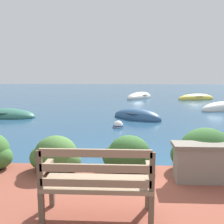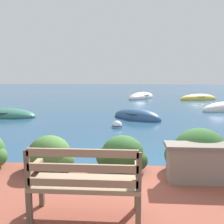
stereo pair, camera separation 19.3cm
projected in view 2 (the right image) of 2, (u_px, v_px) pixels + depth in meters
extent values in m
plane|color=navy|center=(128.00, 176.00, 4.83)|extent=(80.00, 80.00, 0.00)
cube|color=brown|center=(42.00, 191.00, 3.31)|extent=(0.06, 0.06, 0.40)
cube|color=brown|center=(137.00, 194.00, 3.23)|extent=(0.06, 0.06, 0.40)
cube|color=brown|center=(29.00, 208.00, 2.90)|extent=(0.06, 0.06, 0.40)
cube|color=brown|center=(138.00, 212.00, 2.82)|extent=(0.06, 0.06, 0.40)
cube|color=#8C755B|center=(86.00, 183.00, 3.03)|extent=(1.32, 0.48, 0.05)
cube|color=#8C755B|center=(82.00, 183.00, 2.81)|extent=(1.26, 0.04, 0.09)
cube|color=#8C755B|center=(82.00, 168.00, 2.78)|extent=(1.26, 0.04, 0.09)
cube|color=#8C755B|center=(82.00, 153.00, 2.75)|extent=(1.26, 0.04, 0.09)
cube|color=brown|center=(27.00, 169.00, 2.83)|extent=(0.06, 0.04, 0.45)
cube|color=brown|center=(139.00, 172.00, 2.75)|extent=(0.06, 0.04, 0.45)
cube|color=#8C755B|center=(34.00, 166.00, 3.04)|extent=(0.07, 0.43, 0.05)
cube|color=#8C755B|center=(138.00, 169.00, 2.96)|extent=(0.07, 0.43, 0.05)
ellipsoid|color=#426B33|center=(50.00, 153.00, 4.48)|extent=(0.76, 0.69, 0.65)
ellipsoid|color=#426B33|center=(40.00, 157.00, 4.57)|extent=(0.57, 0.51, 0.46)
ellipsoid|color=#426B33|center=(60.00, 160.00, 4.45)|extent=(0.53, 0.48, 0.42)
ellipsoid|color=#2D5628|center=(123.00, 153.00, 4.51)|extent=(0.76, 0.68, 0.64)
ellipsoid|color=#2D5628|center=(111.00, 157.00, 4.59)|extent=(0.57, 0.51, 0.45)
ellipsoid|color=#2D5628|center=(133.00, 160.00, 4.47)|extent=(0.53, 0.48, 0.42)
ellipsoid|color=#2D5628|center=(200.00, 150.00, 4.41)|extent=(0.94, 0.84, 0.80)
ellipsoid|color=#2D5628|center=(184.00, 155.00, 4.51)|extent=(0.70, 0.63, 0.56)
ellipsoid|color=#2D5628|center=(214.00, 159.00, 4.37)|extent=(0.66, 0.59, 0.52)
ellipsoid|color=#2D517A|center=(137.00, 117.00, 10.85)|extent=(2.44, 2.12, 0.77)
torus|color=#2D4157|center=(137.00, 113.00, 10.82)|extent=(1.34, 1.34, 0.07)
cube|color=#846647|center=(130.00, 113.00, 11.04)|extent=(0.53, 0.68, 0.04)
cube|color=#846647|center=(143.00, 114.00, 10.64)|extent=(0.53, 0.68, 0.04)
ellipsoid|color=#336B5B|center=(8.00, 115.00, 11.44)|extent=(2.99, 1.77, 0.66)
torus|color=#304F46|center=(7.00, 111.00, 11.41)|extent=(1.46, 1.46, 0.07)
cube|color=#846647|center=(0.00, 112.00, 11.53)|extent=(0.32, 0.99, 0.04)
cube|color=#846647|center=(14.00, 112.00, 11.33)|extent=(0.32, 0.99, 0.04)
ellipsoid|color=silver|center=(223.00, 109.00, 13.26)|extent=(2.88, 2.10, 0.80)
torus|color=gray|center=(224.00, 105.00, 13.22)|extent=(1.27, 1.27, 0.07)
cube|color=#846647|center=(218.00, 106.00, 13.06)|extent=(0.45, 0.70, 0.04)
ellipsoid|color=#DBC64C|center=(198.00, 99.00, 18.60)|extent=(3.09, 1.84, 0.75)
torus|color=olive|center=(198.00, 96.00, 18.56)|extent=(1.33, 1.33, 0.07)
cube|color=#846647|center=(204.00, 96.00, 18.67)|extent=(0.36, 0.84, 0.04)
cube|color=#846647|center=(194.00, 97.00, 18.49)|extent=(0.36, 0.84, 0.04)
ellipsoid|color=silver|center=(141.00, 97.00, 19.62)|extent=(2.74, 3.46, 0.85)
torus|color=gray|center=(141.00, 94.00, 19.59)|extent=(1.63, 1.63, 0.07)
cube|color=#846647|center=(144.00, 94.00, 20.00)|extent=(0.87, 0.59, 0.04)
cube|color=#846647|center=(139.00, 95.00, 19.25)|extent=(0.87, 0.59, 0.04)
sphere|color=white|center=(117.00, 125.00, 9.16)|extent=(0.36, 0.36, 0.36)
torus|color=navy|center=(117.00, 125.00, 9.16)|extent=(0.40, 0.40, 0.04)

